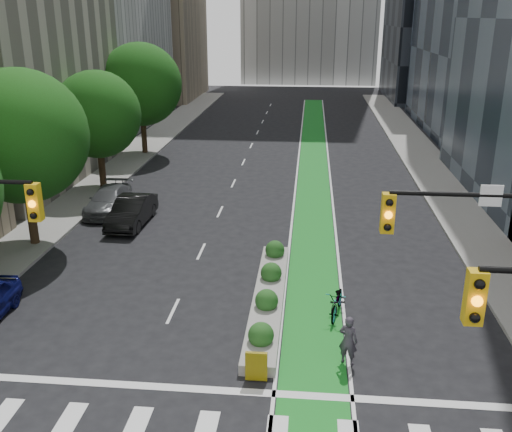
% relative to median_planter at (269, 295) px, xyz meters
% --- Properties ---
extents(ground, '(160.00, 160.00, 0.00)m').
position_rel_median_planter_xyz_m(ground, '(-1.20, -7.04, -0.37)').
color(ground, black).
rests_on(ground, ground).
extents(sidewalk_left, '(3.60, 90.00, 0.15)m').
position_rel_median_planter_xyz_m(sidewalk_left, '(-13.00, 17.96, -0.30)').
color(sidewalk_left, gray).
rests_on(sidewalk_left, ground).
extents(sidewalk_right, '(3.60, 90.00, 0.15)m').
position_rel_median_planter_xyz_m(sidewalk_right, '(10.60, 17.96, -0.30)').
color(sidewalk_right, gray).
rests_on(sidewalk_right, ground).
extents(bike_lane_paint, '(2.20, 70.00, 0.01)m').
position_rel_median_planter_xyz_m(bike_lane_paint, '(1.80, 22.96, -0.37)').
color(bike_lane_paint, '#167C20').
rests_on(bike_lane_paint, ground).
extents(tree_mid, '(6.40, 6.40, 8.78)m').
position_rel_median_planter_xyz_m(tree_mid, '(-12.20, 4.96, 5.20)').
color(tree_mid, black).
rests_on(tree_mid, ground).
extents(tree_midfar, '(5.60, 5.60, 7.76)m').
position_rel_median_planter_xyz_m(tree_midfar, '(-12.20, 14.96, 4.57)').
color(tree_midfar, black).
rests_on(tree_midfar, ground).
extents(tree_far, '(6.60, 6.60, 9.00)m').
position_rel_median_planter_xyz_m(tree_far, '(-12.20, 24.96, 5.32)').
color(tree_far, black).
rests_on(tree_far, ground).
extents(median_planter, '(1.20, 10.26, 1.10)m').
position_rel_median_planter_xyz_m(median_planter, '(0.00, 0.00, 0.00)').
color(median_planter, gray).
rests_on(median_planter, ground).
extents(bicycle, '(1.17, 2.26, 1.13)m').
position_rel_median_planter_xyz_m(bicycle, '(2.72, -0.68, 0.19)').
color(bicycle, gray).
rests_on(bicycle, ground).
extents(cyclist, '(0.76, 0.63, 1.77)m').
position_rel_median_planter_xyz_m(cyclist, '(2.93, -3.97, 0.51)').
color(cyclist, '#36313A').
rests_on(cyclist, ground).
extents(parked_car_left_mid, '(1.76, 4.77, 1.56)m').
position_rel_median_planter_xyz_m(parked_car_left_mid, '(-8.20, 8.36, 0.41)').
color(parked_car_left_mid, black).
rests_on(parked_car_left_mid, ground).
extents(parked_car_left_far, '(2.11, 4.92, 1.41)m').
position_rel_median_planter_xyz_m(parked_car_left_far, '(-10.22, 10.42, 0.33)').
color(parked_car_left_far, '#535558').
rests_on(parked_car_left_far, ground).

